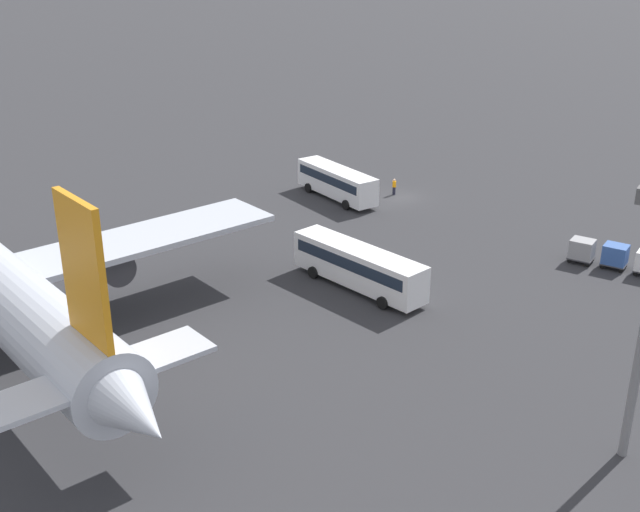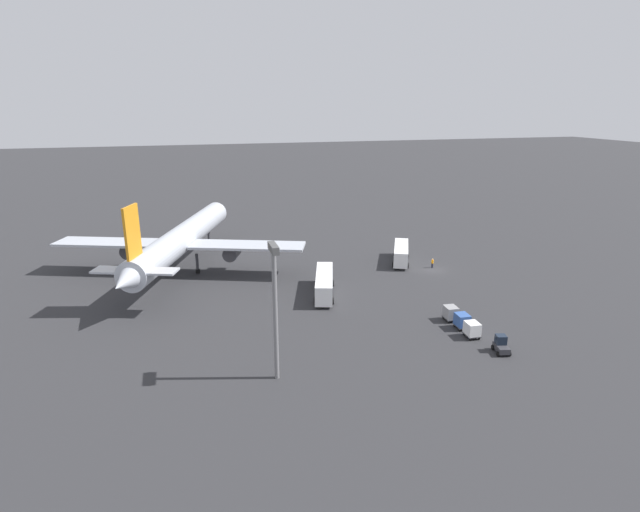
# 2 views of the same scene
# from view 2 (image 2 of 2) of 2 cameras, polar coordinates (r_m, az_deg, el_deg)

# --- Properties ---
(ground_plane) EXTENTS (600.00, 600.00, 0.00)m
(ground_plane) POSITION_cam_2_polar(r_m,az_deg,el_deg) (91.98, 12.73, -1.52)
(ground_plane) COLOR #2D2D30
(airplane) EXTENTS (48.55, 42.64, 15.45)m
(airplane) POSITION_cam_2_polar(r_m,az_deg,el_deg) (90.84, -15.51, 1.86)
(airplane) COLOR #B2B7C1
(airplane) RESTS_ON ground
(shuttle_bus_near) EXTENTS (10.87, 6.95, 3.22)m
(shuttle_bus_near) POSITION_cam_2_polar(r_m,az_deg,el_deg) (94.59, 9.25, 0.43)
(shuttle_bus_near) COLOR white
(shuttle_bus_near) RESTS_ON ground
(shuttle_bus_far) EXTENTS (12.57, 6.13, 3.37)m
(shuttle_bus_far) POSITION_cam_2_polar(r_m,az_deg,el_deg) (77.55, 0.49, -3.03)
(shuttle_bus_far) COLOR white
(shuttle_bus_far) RESTS_ON ground
(baggage_tug) EXTENTS (2.64, 2.12, 2.10)m
(baggage_tug) POSITION_cam_2_polar(r_m,az_deg,el_deg) (64.42, 20.00, -9.54)
(baggage_tug) COLOR #333338
(baggage_tug) RESTS_ON ground
(worker_person) EXTENTS (0.38, 0.38, 1.74)m
(worker_person) POSITION_cam_2_polar(r_m,az_deg,el_deg) (92.72, 12.72, -0.80)
(worker_person) COLOR #1E1E2D
(worker_person) RESTS_ON ground
(cargo_cart_white) EXTENTS (2.10, 1.80, 2.06)m
(cargo_cart_white) POSITION_cam_2_polar(r_m,az_deg,el_deg) (66.92, 16.99, -7.97)
(cargo_cart_white) COLOR #38383D
(cargo_cart_white) RESTS_ON ground
(cargo_cart_blue) EXTENTS (2.10, 1.80, 2.06)m
(cargo_cart_blue) POSITION_cam_2_polar(r_m,az_deg,el_deg) (69.05, 15.93, -7.08)
(cargo_cart_blue) COLOR #38383D
(cargo_cart_blue) RESTS_ON ground
(cargo_cart_grey) EXTENTS (2.10, 1.80, 2.06)m
(cargo_cart_grey) POSITION_cam_2_polar(r_m,az_deg,el_deg) (71.06, 14.71, -6.27)
(cargo_cart_grey) COLOR #38383D
(cargo_cart_grey) RESTS_ON ground
(light_pole) EXTENTS (2.80, 0.70, 15.14)m
(light_pole) POSITION_cam_2_polar(r_m,az_deg,el_deg) (51.98, -5.19, -4.68)
(light_pole) COLOR slate
(light_pole) RESTS_ON ground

